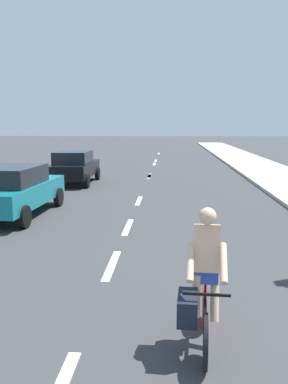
% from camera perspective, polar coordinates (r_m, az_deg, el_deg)
% --- Properties ---
extents(ground_plane, '(160.00, 160.00, 0.00)m').
position_cam_1_polar(ground_plane, '(20.00, 0.35, 1.30)').
color(ground_plane, '#38383A').
extents(sidewalk_strip, '(3.60, 80.00, 0.14)m').
position_cam_1_polar(sidewalk_strip, '(22.68, 18.50, 1.96)').
color(sidewalk_strip, '#B2ADA3').
rests_on(sidewalk_strip, ground).
extents(lane_stripe_2, '(0.16, 1.80, 0.01)m').
position_cam_1_polar(lane_stripe_2, '(8.47, -4.52, -10.14)').
color(lane_stripe_2, white).
rests_on(lane_stripe_2, ground).
extents(lane_stripe_3, '(0.16, 1.80, 0.01)m').
position_cam_1_polar(lane_stripe_3, '(11.44, -2.27, -4.90)').
color(lane_stripe_3, white).
rests_on(lane_stripe_3, ground).
extents(lane_stripe_4, '(0.16, 1.80, 0.01)m').
position_cam_1_polar(lane_stripe_4, '(15.29, -0.72, -1.23)').
color(lane_stripe_4, white).
rests_on(lane_stripe_4, ground).
extents(lane_stripe_5, '(0.16, 1.80, 0.01)m').
position_cam_1_polar(lane_stripe_5, '(22.46, 0.73, 2.21)').
color(lane_stripe_5, white).
rests_on(lane_stripe_5, ground).
extents(lane_stripe_6, '(0.16, 1.80, 0.01)m').
position_cam_1_polar(lane_stripe_6, '(22.76, 0.77, 2.30)').
color(lane_stripe_6, white).
rests_on(lane_stripe_6, ground).
extents(lane_stripe_7, '(0.16, 1.80, 0.01)m').
position_cam_1_polar(lane_stripe_7, '(29.49, 1.46, 3.94)').
color(lane_stripe_7, white).
rests_on(lane_stripe_7, ground).
extents(lane_stripe_8, '(0.16, 1.80, 0.01)m').
position_cam_1_polar(lane_stripe_8, '(32.29, 1.66, 4.42)').
color(lane_stripe_8, white).
rests_on(lane_stripe_8, ground).
extents(lane_stripe_9, '(0.16, 1.80, 0.01)m').
position_cam_1_polar(lane_stripe_9, '(40.02, 2.07, 5.39)').
color(lane_stripe_9, white).
rests_on(lane_stripe_9, ground).
extents(cyclist, '(0.63, 1.71, 1.82)m').
position_cam_1_polar(cyclist, '(5.35, 8.12, -12.71)').
color(cyclist, black).
rests_on(cyclist, ground).
extents(parked_car_teal, '(2.22, 4.62, 1.57)m').
position_cam_1_polar(parked_car_teal, '(13.33, -17.94, 0.38)').
color(parked_car_teal, '#14727A').
rests_on(parked_car_teal, ground).
extents(parked_car_black, '(1.95, 4.16, 1.57)m').
position_cam_1_polar(parked_car_black, '(19.93, -9.74, 3.56)').
color(parked_car_black, black).
rests_on(parked_car_black, ground).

